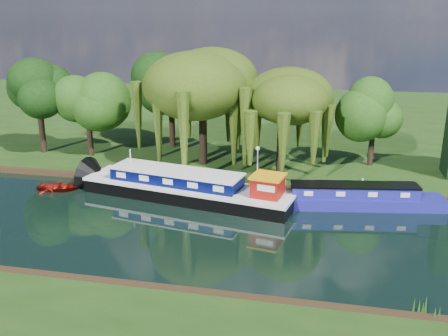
# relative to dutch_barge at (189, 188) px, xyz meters

# --- Properties ---
(ground) EXTENTS (120.00, 120.00, 0.00)m
(ground) POSITION_rel_dutch_barge_xyz_m (4.06, -5.18, -0.87)
(ground) COLOR black
(far_bank) EXTENTS (120.00, 52.00, 0.45)m
(far_bank) POSITION_rel_dutch_barge_xyz_m (4.06, 28.82, -0.65)
(far_bank) COLOR #18330E
(far_bank) RESTS_ON ground
(dutch_barge) EXTENTS (17.10, 6.83, 3.52)m
(dutch_barge) POSITION_rel_dutch_barge_xyz_m (0.00, 0.00, 0.00)
(dutch_barge) COLOR black
(dutch_barge) RESTS_ON ground
(narrowboat) EXTENTS (13.23, 4.21, 1.90)m
(narrowboat) POSITION_rel_dutch_barge_xyz_m (12.34, 0.81, -0.19)
(narrowboat) COLOR navy
(narrowboat) RESTS_ON ground
(red_dinghy) EXTENTS (3.62, 2.81, 0.69)m
(red_dinghy) POSITION_rel_dutch_barge_xyz_m (-10.83, -0.32, -0.87)
(red_dinghy) COLOR maroon
(red_dinghy) RESTS_ON ground
(willow_left) EXTENTS (8.22, 8.22, 9.85)m
(willow_left) POSITION_rel_dutch_barge_xyz_m (-0.78, 7.74, 6.73)
(willow_left) COLOR black
(willow_left) RESTS_ON far_bank
(willow_right) EXTENTS (6.59, 6.59, 8.02)m
(willow_right) POSITION_rel_dutch_barge_xyz_m (6.38, 6.50, 5.43)
(willow_right) COLOR black
(willow_right) RESTS_ON far_bank
(tree_far_left) EXTENTS (4.72, 4.72, 7.61)m
(tree_far_left) POSITION_rel_dutch_barge_xyz_m (-12.08, 8.18, 4.79)
(tree_far_left) COLOR black
(tree_far_left) RESTS_ON far_bank
(tree_far_back) EXTENTS (4.89, 4.89, 8.22)m
(tree_far_back) POSITION_rel_dutch_barge_xyz_m (-17.18, 8.32, 5.31)
(tree_far_back) COLOR black
(tree_far_back) RESTS_ON far_bank
(tree_far_mid) EXTENTS (5.29, 5.29, 8.65)m
(tree_far_mid) POSITION_rel_dutch_barge_xyz_m (-5.43, 13.24, 5.54)
(tree_far_mid) COLOR black
(tree_far_mid) RESTS_ON far_bank
(tree_far_right) EXTENTS (4.16, 4.16, 6.80)m
(tree_far_right) POSITION_rel_dutch_barge_xyz_m (14.15, 10.40, 4.27)
(tree_far_right) COLOR black
(tree_far_right) RESTS_ON far_bank
(lamppost) EXTENTS (0.36, 0.36, 2.56)m
(lamppost) POSITION_rel_dutch_barge_xyz_m (4.56, 5.32, 1.55)
(lamppost) COLOR silver
(lamppost) RESTS_ON far_bank
(mooring_posts) EXTENTS (19.16, 0.16, 1.00)m
(mooring_posts) POSITION_rel_dutch_barge_xyz_m (3.56, 3.22, 0.08)
(mooring_posts) COLOR silver
(mooring_posts) RESTS_ON far_bank
(reeds_near) EXTENTS (33.70, 1.50, 1.10)m
(reeds_near) POSITION_rel_dutch_barge_xyz_m (10.93, -12.76, -0.32)
(reeds_near) COLOR #1F4612
(reeds_near) RESTS_ON ground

